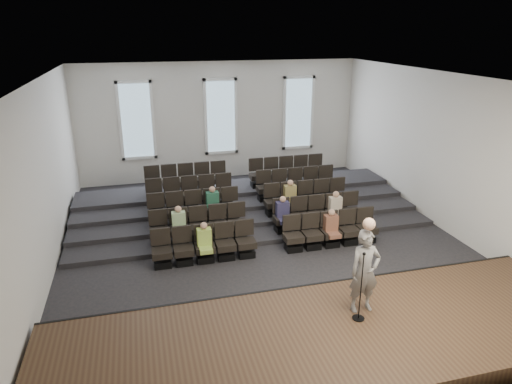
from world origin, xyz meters
TOP-DOWN VIEW (x-y plane):
  - ground at (0.00, 0.00)m, footprint 14.00×14.00m
  - ceiling at (0.00, 0.00)m, footprint 12.00×14.00m
  - wall_back at (0.00, 7.02)m, footprint 12.00×0.04m
  - wall_front at (0.00, -7.02)m, footprint 12.00×0.04m
  - wall_left at (-6.02, 0.00)m, footprint 0.04×14.00m
  - wall_right at (6.02, 0.00)m, footprint 0.04×14.00m
  - stage at (0.00, -5.10)m, footprint 11.80×3.60m
  - stage_lip at (0.00, -3.33)m, footprint 11.80×0.06m
  - risers at (0.00, 3.17)m, footprint 11.80×4.80m
  - seating_rows at (-0.00, 1.54)m, footprint 6.80×4.70m
  - windows at (0.00, 6.95)m, footprint 8.44×0.10m
  - audience at (0.10, 0.45)m, footprint 5.45×2.64m
  - speaker at (0.92, -4.55)m, footprint 0.68×0.45m
  - mic_stand at (0.70, -4.85)m, footprint 0.26×0.26m

SIDE VIEW (x-z plane):
  - ground at x=0.00m, z-range 0.00..0.00m
  - risers at x=0.00m, z-range -0.10..0.50m
  - stage at x=0.00m, z-range 0.00..0.50m
  - stage_lip at x=0.00m, z-range -0.01..0.51m
  - seating_rows at x=0.00m, z-range -0.15..1.52m
  - audience at x=0.10m, z-range 0.28..1.38m
  - mic_stand at x=0.70m, z-range 0.18..1.75m
  - speaker at x=0.92m, z-range 0.50..2.36m
  - wall_back at x=0.00m, z-range 0.00..5.00m
  - wall_front at x=0.00m, z-range 0.00..5.00m
  - wall_left at x=-6.02m, z-range 0.00..5.00m
  - wall_right at x=6.02m, z-range 0.00..5.00m
  - windows at x=0.00m, z-range 1.08..4.32m
  - ceiling at x=0.00m, z-range 5.00..5.02m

